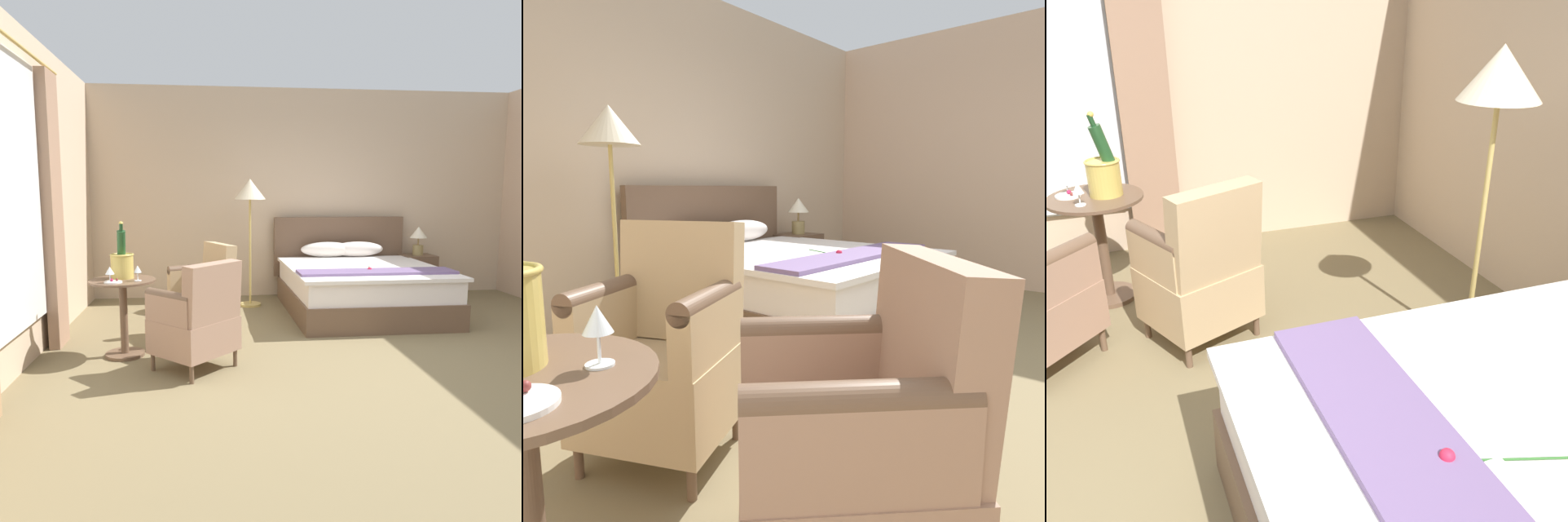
% 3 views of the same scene
% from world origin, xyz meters
% --- Properties ---
extents(ground_plane, '(7.51, 7.51, 0.00)m').
position_xyz_m(ground_plane, '(0.00, 0.00, 0.00)').
color(ground_plane, olive).
extents(wall_headboard_side, '(6.04, 0.12, 2.89)m').
position_xyz_m(wall_headboard_side, '(0.00, 3.07, 1.44)').
color(wall_headboard_side, '#CAAF91').
rests_on(wall_headboard_side, ground).
extents(bed, '(1.85, 2.10, 1.12)m').
position_xyz_m(bed, '(0.46, 1.91, 0.33)').
color(bed, brown).
rests_on(bed, ground).
extents(nightstand, '(0.47, 0.39, 0.59)m').
position_xyz_m(nightstand, '(1.54, 2.67, 0.30)').
color(nightstand, brown).
rests_on(nightstand, ground).
extents(bedside_lamp, '(0.24, 0.24, 0.40)m').
position_xyz_m(bedside_lamp, '(1.54, 2.67, 0.85)').
color(bedside_lamp, olive).
rests_on(bedside_lamp, nightstand).
extents(floor_lamp_brass, '(0.40, 0.40, 1.64)m').
position_xyz_m(floor_lamp_brass, '(-0.85, 2.36, 1.41)').
color(floor_lamp_brass, tan).
rests_on(floor_lamp_brass, ground).
extents(side_table_round, '(0.59, 0.59, 0.70)m').
position_xyz_m(side_table_round, '(-2.18, 0.47, 0.43)').
color(side_table_round, brown).
rests_on(side_table_round, ground).
extents(champagne_bucket, '(0.21, 0.21, 0.52)m').
position_xyz_m(champagne_bucket, '(-2.19, 0.54, 0.85)').
color(champagne_bucket, tan).
rests_on(champagne_bucket, side_table_round).
extents(wine_glass_near_bucket, '(0.08, 0.08, 0.14)m').
position_xyz_m(wine_glass_near_bucket, '(-2.26, 0.32, 0.81)').
color(wine_glass_near_bucket, white).
rests_on(wine_glass_near_bucket, side_table_round).
extents(wine_glass_near_edge, '(0.07, 0.07, 0.14)m').
position_xyz_m(wine_glass_near_edge, '(-2.03, 0.39, 0.80)').
color(wine_glass_near_edge, white).
rests_on(wine_glass_near_edge, side_table_round).
extents(snack_plate, '(0.16, 0.16, 0.04)m').
position_xyz_m(snack_plate, '(-2.23, 0.32, 0.71)').
color(snack_plate, white).
rests_on(snack_plate, side_table_round).
extents(armchair_by_window, '(0.71, 0.71, 0.96)m').
position_xyz_m(armchair_by_window, '(-1.45, 0.98, 0.44)').
color(armchair_by_window, brown).
rests_on(armchair_by_window, ground).
extents(armchair_facing_bed, '(0.81, 0.81, 0.93)m').
position_xyz_m(armchair_facing_bed, '(-1.51, 0.03, 0.43)').
color(armchair_facing_bed, brown).
rests_on(armchair_facing_bed, ground).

